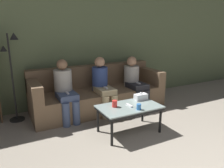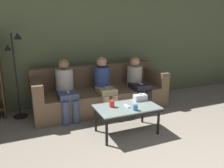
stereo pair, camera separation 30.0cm
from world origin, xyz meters
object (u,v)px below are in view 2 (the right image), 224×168
(cup_near_right, at_px, (112,104))
(seated_person_mid_right, at_px, (137,81))
(seated_person_left_end, at_px, (66,87))
(seated_person_mid_left, at_px, (104,84))
(standing_lamp, at_px, (16,67))
(coffee_table, at_px, (127,109))
(tissue_box, at_px, (140,97))
(couch, at_px, (100,94))
(cup_near_left, at_px, (135,108))
(game_remote, at_px, (127,106))

(cup_near_right, height_order, seated_person_mid_right, seated_person_mid_right)
(seated_person_left_end, bearing_deg, seated_person_mid_left, -1.11)
(seated_person_mid_right, bearing_deg, seated_person_mid_left, 179.92)
(standing_lamp, bearing_deg, seated_person_mid_right, -9.63)
(coffee_table, height_order, seated_person_mid_right, seated_person_mid_right)
(standing_lamp, xyz_separation_m, seated_person_mid_left, (1.54, -0.38, -0.38))
(coffee_table, relative_size, standing_lamp, 0.62)
(coffee_table, relative_size, cup_near_right, 9.29)
(coffee_table, height_order, tissue_box, tissue_box)
(coffee_table, bearing_deg, couch, 90.57)
(cup_near_left, relative_size, game_remote, 0.59)
(cup_near_left, height_order, seated_person_mid_right, seated_person_mid_right)
(seated_person_mid_right, bearing_deg, cup_near_right, -136.77)
(coffee_table, bearing_deg, seated_person_mid_left, 90.70)
(couch, xyz_separation_m, game_remote, (0.01, -1.20, 0.14))
(seated_person_mid_right, bearing_deg, seated_person_left_end, 179.41)
(couch, relative_size, cup_near_right, 25.44)
(cup_near_right, distance_m, standing_lamp, 1.90)
(standing_lamp, relative_size, seated_person_mid_right, 1.48)
(standing_lamp, height_order, seated_person_mid_left, standing_lamp)
(cup_near_right, relative_size, game_remote, 0.70)
(seated_person_mid_left, xyz_separation_m, seated_person_mid_right, (0.74, -0.00, -0.01))
(coffee_table, bearing_deg, game_remote, -93.13)
(couch, height_order, seated_person_mid_left, seated_person_mid_left)
(cup_near_left, bearing_deg, tissue_box, 51.47)
(coffee_table, relative_size, cup_near_left, 10.98)
(seated_person_mid_right, bearing_deg, tissue_box, -116.02)
(couch, bearing_deg, game_remote, -89.43)
(cup_near_left, height_order, seated_person_left_end, seated_person_left_end)
(couch, relative_size, coffee_table, 2.74)
(game_remote, distance_m, seated_person_left_end, 1.24)
(couch, relative_size, seated_person_left_end, 2.43)
(couch, bearing_deg, seated_person_mid_left, -90.00)
(coffee_table, height_order, cup_near_right, cup_near_right)
(tissue_box, distance_m, game_remote, 0.38)
(game_remote, bearing_deg, coffee_table, 86.87)
(tissue_box, bearing_deg, coffee_table, -152.79)
(seated_person_mid_right, bearing_deg, coffee_table, -126.87)
(tissue_box, distance_m, seated_person_mid_left, 0.87)
(tissue_box, distance_m, seated_person_left_end, 1.36)
(cup_near_right, bearing_deg, seated_person_left_end, 120.10)
(tissue_box, relative_size, game_remote, 1.47)
(cup_near_right, height_order, tissue_box, tissue_box)
(cup_near_right, bearing_deg, seated_person_mid_left, 76.68)
(standing_lamp, bearing_deg, tissue_box, -31.99)
(seated_person_mid_left, bearing_deg, tissue_box, -66.23)
(coffee_table, relative_size, seated_person_left_end, 0.89)
(cup_near_right, relative_size, standing_lamp, 0.07)
(tissue_box, height_order, game_remote, tissue_box)
(seated_person_mid_left, bearing_deg, seated_person_mid_right, -0.08)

